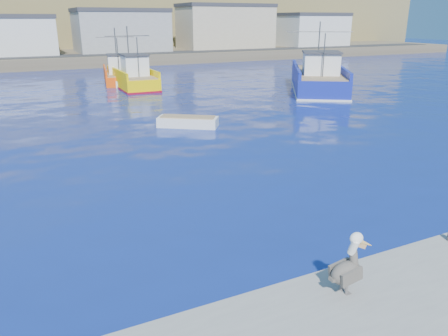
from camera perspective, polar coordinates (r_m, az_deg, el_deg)
name	(u,v)px	position (r m, az deg, el deg)	size (l,w,h in m)	color
ground	(305,229)	(15.79, 10.50, -7.90)	(260.00, 260.00, 0.00)	#08145E
dock_bollards	(394,254)	(13.67, 21.31, -10.37)	(36.20, 0.20, 0.30)	#4C4C4C
far_shore	(37,10)	(120.70, -23.26, 18.41)	(200.00, 81.00, 24.00)	brown
trawler_yellow_b	(133,78)	(48.92, -11.81, 11.42)	(4.79, 10.17, 6.36)	#FAD001
trawler_blue	(318,79)	(46.77, 12.19, 11.32)	(11.54, 14.32, 6.84)	navy
boat_orange	(118,74)	(52.72, -13.65, 11.85)	(4.43, 8.51, 6.05)	#ED480A
skiff_mid	(188,123)	(30.19, -4.74, 5.93)	(4.15, 3.49, 0.88)	silver
skiff_far	(299,77)	(55.79, 9.80, 11.68)	(3.56, 3.71, 0.83)	silver
skiff_extra	(136,84)	(49.40, -11.42, 10.72)	(4.51, 2.32, 0.93)	silver
pelican	(348,268)	(11.52, 15.90, -12.41)	(1.31, 0.55, 1.61)	#595451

